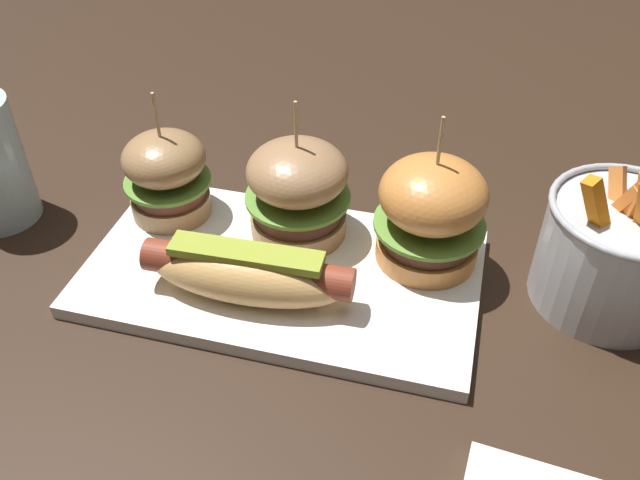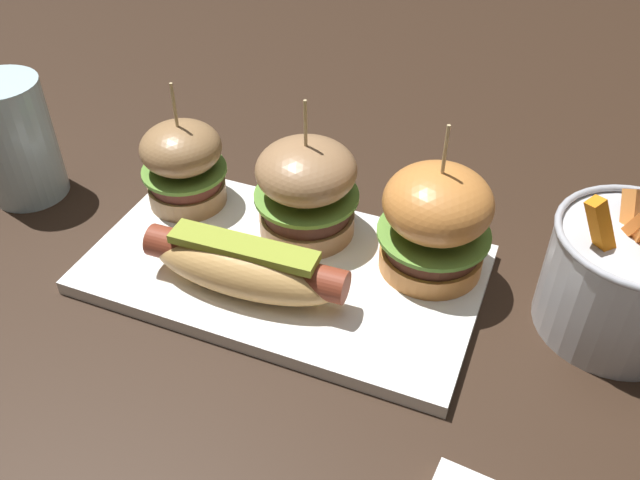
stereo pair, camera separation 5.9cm
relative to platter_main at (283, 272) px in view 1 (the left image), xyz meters
name	(u,v)px [view 1 (the left image)]	position (x,y,z in m)	size (l,w,h in m)	color
ground_plane	(283,278)	(0.00, 0.00, -0.01)	(3.00, 3.00, 0.00)	black
platter_main	(283,272)	(0.00, 0.00, 0.00)	(0.36, 0.20, 0.01)	white
hot_dog	(248,272)	(-0.02, -0.04, 0.03)	(0.19, 0.06, 0.05)	tan
slider_left	(167,175)	(-0.13, 0.05, 0.05)	(0.09, 0.09, 0.13)	#977048
slider_center	(296,190)	(0.00, 0.05, 0.06)	(0.10, 0.10, 0.14)	#9C734E
slider_right	(431,212)	(0.13, 0.05, 0.06)	(0.10, 0.10, 0.15)	#CD7F3B
fries_bucket	(617,252)	(0.29, 0.05, 0.05)	(0.13, 0.13, 0.14)	#B7BABF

